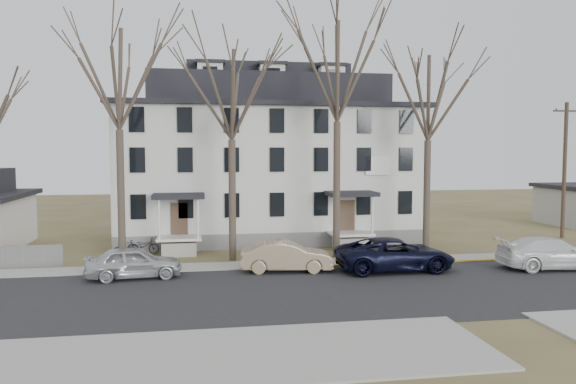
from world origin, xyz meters
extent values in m
plane|color=brown|center=(0.00, 0.00, 0.00)|extent=(120.00, 120.00, 0.00)
cube|color=#27272A|center=(0.00, 2.00, 0.00)|extent=(120.00, 10.00, 0.04)
cube|color=#A09F97|center=(0.00, 8.00, 0.00)|extent=(120.00, 2.00, 0.08)
cube|color=#A09F97|center=(-8.00, -5.00, 0.00)|extent=(20.00, 5.00, 0.08)
cube|color=gold|center=(5.00, 7.10, 0.00)|extent=(14.00, 0.25, 0.06)
cube|color=slate|center=(-2.00, 18.00, 0.50)|extent=(20.00, 10.00, 1.00)
cube|color=silver|center=(-2.00, 18.00, 5.00)|extent=(20.00, 10.00, 8.00)
cube|color=black|center=(-2.00, 18.00, 9.10)|extent=(20.80, 10.80, 0.30)
cube|color=black|center=(-2.00, 18.00, 10.25)|extent=(16.00, 7.00, 2.00)
cube|color=black|center=(-2.00, 18.00, 11.65)|extent=(11.00, 4.50, 0.80)
cube|color=white|center=(-8.00, 12.04, 1.00)|extent=(2.60, 2.00, 0.16)
cube|color=white|center=(2.50, 12.04, 1.00)|extent=(2.60, 2.00, 0.16)
cube|color=white|center=(4.50, 12.92, 5.20)|extent=(1.60, 0.08, 1.20)
cylinder|color=#473B31|center=(-11.00, 9.80, 3.64)|extent=(0.40, 0.40, 7.28)
cylinder|color=#473B31|center=(-5.00, 9.80, 3.38)|extent=(0.40, 0.40, 6.76)
cylinder|color=#473B31|center=(1.00, 9.80, 3.90)|extent=(0.40, 0.40, 7.80)
cylinder|color=#473B31|center=(6.50, 9.80, 3.38)|extent=(0.40, 0.40, 6.76)
cylinder|color=#3D3023|center=(18.50, 14.00, 4.75)|extent=(0.28, 0.28, 9.50)
cube|color=#3D3023|center=(18.50, 14.00, 8.90)|extent=(2.00, 0.12, 0.12)
imported|color=#BDBDBF|center=(-10.00, 5.97, 0.77)|extent=(4.70, 2.29, 1.54)
imported|color=tan|center=(-2.51, 6.28, 0.77)|extent=(4.81, 2.17, 1.53)
imported|color=black|center=(2.99, 5.54, 0.84)|extent=(6.02, 2.78, 1.67)
imported|color=white|center=(11.17, 4.61, 0.81)|extent=(5.74, 2.67, 1.62)
imported|color=black|center=(-10.09, 12.38, 0.49)|extent=(1.94, 0.96, 0.98)
imported|color=black|center=(-11.03, 11.87, 0.48)|extent=(1.60, 1.15, 0.95)
camera|label=1|loc=(-7.10, -21.47, 6.19)|focal=35.00mm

